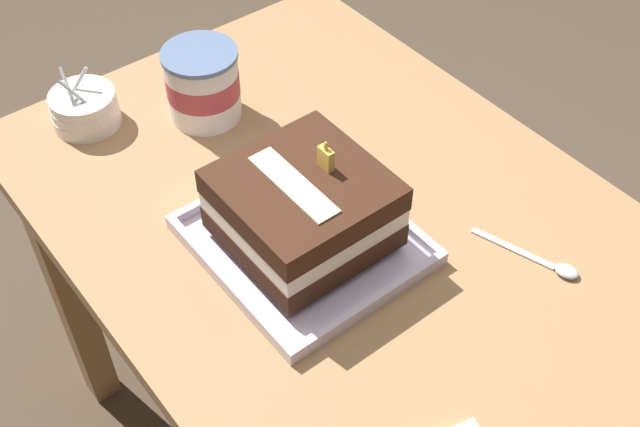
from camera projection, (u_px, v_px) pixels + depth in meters
dining_table at (334, 264)px, 1.31m from camera, size 1.04×0.75×0.78m
foil_tray at (304, 242)px, 1.17m from camera, size 0.31×0.28×0.02m
birthday_cake at (303, 208)px, 1.11m from camera, size 0.21×0.21×0.15m
bowl_stack at (85, 109)px, 1.34m from camera, size 0.11×0.11×0.11m
ice_cream_tub at (203, 84)px, 1.33m from camera, size 0.13×0.13×0.13m
serving_spoon_near_tray at (552, 265)px, 1.14m from camera, size 0.16×0.07×0.01m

